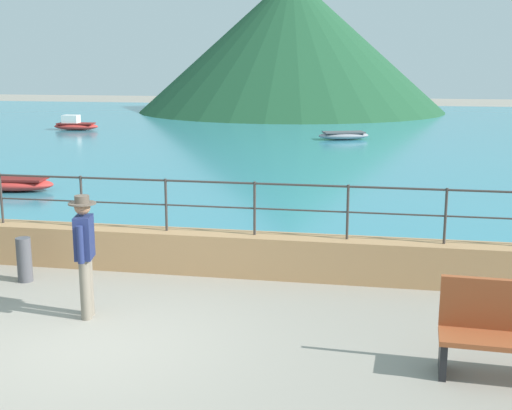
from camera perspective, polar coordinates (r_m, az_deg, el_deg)
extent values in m
plane|color=gray|center=(9.15, -13.69, -11.18)|extent=(120.00, 120.00, 0.00)
cube|color=tan|center=(11.85, -7.43, -3.77)|extent=(20.00, 0.56, 0.70)
cylinder|color=#383330|center=(12.94, -20.55, 0.54)|extent=(0.04, 0.04, 0.90)
cylinder|color=#383330|center=(12.22, -14.38, 0.29)|extent=(0.04, 0.04, 0.90)
cylinder|color=#383330|center=(11.66, -7.54, 0.02)|extent=(0.04, 0.04, 0.90)
cylinder|color=#383330|center=(11.28, -0.12, -0.28)|extent=(0.04, 0.04, 0.90)
cylinder|color=#383330|center=(11.10, 7.68, -0.59)|extent=(0.04, 0.04, 0.90)
cylinder|color=#383330|center=(11.13, 15.58, -0.90)|extent=(0.04, 0.04, 0.90)
cylinder|color=#383330|center=(11.58, -7.59, 2.05)|extent=(18.40, 0.04, 0.04)
cylinder|color=#383330|center=(11.66, -7.54, 0.02)|extent=(18.40, 0.03, 0.03)
cube|color=teal|center=(33.84, 4.58, 5.99)|extent=(64.00, 44.32, 0.06)
cone|color=#1E4C2D|center=(48.84, 2.97, 13.34)|extent=(21.49, 21.49, 9.42)
cube|color=black|center=(8.32, 15.37, -12.07)|extent=(0.10, 0.47, 0.43)
cylinder|color=slate|center=(9.82, -14.10, -6.90)|extent=(0.15, 0.15, 0.86)
cylinder|color=slate|center=(9.99, -13.89, -6.57)|extent=(0.15, 0.15, 0.86)
cube|color=navy|center=(9.70, -14.21, -2.64)|extent=(0.29, 0.40, 0.60)
cylinder|color=navy|center=(9.48, -14.50, -3.24)|extent=(0.09, 0.09, 0.52)
cylinder|color=navy|center=(9.94, -13.91, -2.51)|extent=(0.09, 0.09, 0.52)
sphere|color=#9E7051|center=(9.60, -14.34, -0.16)|extent=(0.22, 0.22, 0.22)
cylinder|color=#4C4238|center=(9.59, -14.35, 0.13)|extent=(0.38, 0.38, 0.02)
cylinder|color=#4C4238|center=(9.58, -14.37, 0.48)|extent=(0.20, 0.20, 0.10)
cylinder|color=#4C4C51|center=(11.77, -18.83, -4.35)|extent=(0.24, 0.24, 0.73)
ellipsoid|color=gray|center=(31.09, 7.35, 5.78)|extent=(2.47, 1.62, 0.36)
cube|color=#4D4D51|center=(31.07, 7.35, 6.06)|extent=(1.99, 1.34, 0.06)
ellipsoid|color=red|center=(19.77, -19.73, 1.65)|extent=(2.38, 1.15, 0.36)
cube|color=maroon|center=(19.75, -19.76, 2.08)|extent=(1.91, 0.96, 0.06)
ellipsoid|color=red|center=(36.38, -14.83, 6.38)|extent=(2.37, 1.10, 0.36)
cube|color=maroon|center=(36.37, -14.84, 6.61)|extent=(1.90, 0.92, 0.06)
cube|color=silver|center=(36.43, -15.23, 6.96)|extent=(0.85, 0.70, 0.40)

